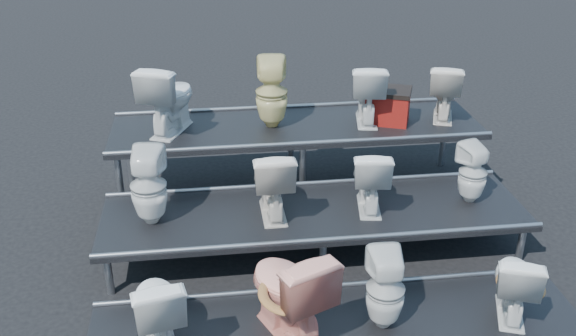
{
  "coord_description": "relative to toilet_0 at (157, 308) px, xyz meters",
  "views": [
    {
      "loc": [
        -0.99,
        -5.47,
        3.64
      ],
      "look_at": [
        -0.26,
        0.1,
        0.9
      ],
      "focal_mm": 40.0,
      "sensor_mm": 36.0,
      "label": 1
    }
  ],
  "objects": [
    {
      "name": "ground",
      "position": [
        1.49,
        1.3,
        -0.42
      ],
      "size": [
        80.0,
        80.0,
        0.0
      ],
      "primitive_type": "plane",
      "color": "black",
      "rests_on": "ground"
    },
    {
      "name": "tier_front",
      "position": [
        1.49,
        0.0,
        -0.39
      ],
      "size": [
        4.2,
        1.2,
        0.06
      ],
      "primitive_type": "cube",
      "color": "black",
      "rests_on": "ground"
    },
    {
      "name": "tier_mid",
      "position": [
        1.49,
        1.3,
        -0.19
      ],
      "size": [
        4.2,
        1.2,
        0.46
      ],
      "primitive_type": "cube",
      "color": "black",
      "rests_on": "ground"
    },
    {
      "name": "tier_back",
      "position": [
        1.49,
        2.6,
        0.01
      ],
      "size": [
        4.2,
        1.2,
        0.86
      ],
      "primitive_type": "cube",
      "color": "black",
      "rests_on": "ground"
    },
    {
      "name": "toilet_0",
      "position": [
        0.0,
        0.0,
        0.0
      ],
      "size": [
        0.53,
        0.77,
        0.72
      ],
      "primitive_type": "imported",
      "rotation": [
        0.0,
        0.0,
        3.34
      ],
      "color": "silver",
      "rests_on": "tier_front"
    },
    {
      "name": "toilet_1",
      "position": [
        1.05,
        0.0,
        0.07
      ],
      "size": [
        0.78,
        0.97,
        0.86
      ],
      "primitive_type": "imported",
      "rotation": [
        0.0,
        0.0,
        3.56
      ],
      "color": "#E7917E",
      "rests_on": "tier_front"
    },
    {
      "name": "toilet_2",
      "position": [
        1.86,
        0.0,
        0.0
      ],
      "size": [
        0.33,
        0.34,
        0.72
      ],
      "primitive_type": "imported",
      "rotation": [
        0.0,
        0.0,
        3.12
      ],
      "color": "silver",
      "rests_on": "tier_front"
    },
    {
      "name": "toilet_3",
      "position": [
        2.98,
        0.0,
        -0.03
      ],
      "size": [
        0.57,
        0.74,
        0.66
      ],
      "primitive_type": "imported",
      "rotation": [
        0.0,
        0.0,
        2.79
      ],
      "color": "silver",
      "rests_on": "tier_front"
    },
    {
      "name": "toilet_4",
      "position": [
        -0.11,
        1.3,
        0.42
      ],
      "size": [
        0.38,
        0.39,
        0.76
      ],
      "primitive_type": "imported",
      "rotation": [
        0.0,
        0.0,
        3.01
      ],
      "color": "silver",
      "rests_on": "tier_mid"
    },
    {
      "name": "toilet_5",
      "position": [
        1.06,
        1.3,
        0.4
      ],
      "size": [
        0.4,
        0.7,
        0.71
      ],
      "primitive_type": "imported",
      "rotation": [
        0.0,
        0.0,
        3.15
      ],
      "color": "silver",
      "rests_on": "tier_mid"
    },
    {
      "name": "toilet_6",
      "position": [
        2.03,
        1.3,
        0.37
      ],
      "size": [
        0.47,
        0.7,
        0.66
      ],
      "primitive_type": "imported",
      "rotation": [
        0.0,
        0.0,
        2.99
      ],
      "color": "silver",
      "rests_on": "tier_mid"
    },
    {
      "name": "toilet_7",
      "position": [
        3.09,
        1.3,
        0.36
      ],
      "size": [
        0.36,
        0.36,
        0.63
      ],
      "primitive_type": "imported",
      "rotation": [
        0.0,
        0.0,
        3.45
      ],
      "color": "silver",
      "rests_on": "tier_mid"
    },
    {
      "name": "toilet_8",
      "position": [
        0.07,
        2.6,
        0.83
      ],
      "size": [
        0.71,
        0.88,
        0.79
      ],
      "primitive_type": "imported",
      "rotation": [
        0.0,
        0.0,
        2.73
      ],
      "color": "silver",
      "rests_on": "tier_back"
    },
    {
      "name": "toilet_9",
      "position": [
        1.2,
        2.6,
        0.84
      ],
      "size": [
        0.4,
        0.41,
        0.8
      ],
      "primitive_type": "imported",
      "rotation": [
        0.0,
        0.0,
        3.03
      ],
      "color": "beige",
      "rests_on": "tier_back"
    },
    {
      "name": "toilet_10",
      "position": [
        2.3,
        2.6,
        0.79
      ],
      "size": [
        0.5,
        0.75,
        0.7
      ],
      "primitive_type": "imported",
      "rotation": [
        0.0,
        0.0,
        2.97
      ],
      "color": "silver",
      "rests_on": "tier_back"
    },
    {
      "name": "toilet_11",
      "position": [
        3.22,
        2.6,
        0.77
      ],
      "size": [
        0.57,
        0.74,
        0.66
      ],
      "primitive_type": "imported",
      "rotation": [
        0.0,
        0.0,
        2.79
      ],
      "color": "silver",
      "rests_on": "tier_back"
    },
    {
      "name": "red_crate",
      "position": [
        2.54,
        2.56,
        0.61
      ],
      "size": [
        0.59,
        0.53,
        0.35
      ],
      "primitive_type": "cube",
      "rotation": [
        0.0,
        0.0,
        -0.38
      ],
      "color": "maroon",
      "rests_on": "tier_back"
    }
  ]
}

